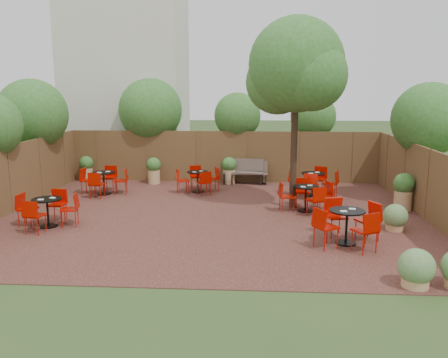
{
  "coord_description": "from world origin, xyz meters",
  "views": [
    {
      "loc": [
        1.13,
        -12.96,
        3.66
      ],
      "look_at": [
        0.29,
        0.5,
        1.0
      ],
      "focal_mm": 37.34,
      "sensor_mm": 36.0,
      "label": 1
    }
  ],
  "objects": [
    {
      "name": "ground",
      "position": [
        0.0,
        0.0,
        0.0
      ],
      "size": [
        80.0,
        80.0,
        0.0
      ],
      "primitive_type": "plane",
      "color": "#354F23",
      "rests_on": "ground"
    },
    {
      "name": "low_shrubs",
      "position": [
        4.64,
        -3.61,
        0.37
      ],
      "size": [
        1.47,
        4.22,
        0.74
      ],
      "color": "tan",
      "rests_on": "courtyard_paving"
    },
    {
      "name": "neighbour_building",
      "position": [
        -4.5,
        8.0,
        4.0
      ],
      "size": [
        5.0,
        4.0,
        8.0
      ],
      "primitive_type": "cube",
      "color": "beige",
      "rests_on": "ground"
    },
    {
      "name": "park_bench_right",
      "position": [
        0.77,
        4.63,
        0.51
      ],
      "size": [
        1.59,
        0.68,
        0.95
      ],
      "rotation": [
        0.0,
        0.0,
        -0.12
      ],
      "color": "brown",
      "rests_on": "courtyard_paving"
    },
    {
      "name": "fence_left",
      "position": [
        -6.0,
        0.0,
        1.0
      ],
      "size": [
        0.08,
        10.0,
        2.0
      ],
      "primitive_type": "cube",
      "color": "brown",
      "rests_on": "ground"
    },
    {
      "name": "park_bench_left",
      "position": [
        1.0,
        4.62,
        0.47
      ],
      "size": [
        1.42,
        0.49,
        0.87
      ],
      "rotation": [
        0.0,
        0.0,
        -0.03
      ],
      "color": "brown",
      "rests_on": "courtyard_paving"
    },
    {
      "name": "bistro_tables",
      "position": [
        0.21,
        0.75,
        0.47
      ],
      "size": [
        9.27,
        6.96,
        0.95
      ],
      "color": "black",
      "rests_on": "courtyard_paving"
    },
    {
      "name": "fence_back",
      "position": [
        0.0,
        5.0,
        1.0
      ],
      "size": [
        12.0,
        0.08,
        2.0
      ],
      "primitive_type": "cube",
      "color": "brown",
      "rests_on": "ground"
    },
    {
      "name": "overhang_foliage",
      "position": [
        -1.92,
        3.14,
        2.67
      ],
      "size": [
        15.57,
        10.37,
        2.53
      ],
      "color": "#2D6320",
      "rests_on": "ground"
    },
    {
      "name": "courtyard_paving",
      "position": [
        0.0,
        0.0,
        0.01
      ],
      "size": [
        12.0,
        10.0,
        0.02
      ],
      "primitive_type": "cube",
      "color": "#371A16",
      "rests_on": "ground"
    },
    {
      "name": "courtyard_tree",
      "position": [
        2.35,
        1.05,
        4.13
      ],
      "size": [
        2.89,
        2.81,
        5.68
      ],
      "rotation": [
        0.0,
        0.0,
        0.3
      ],
      "color": "black",
      "rests_on": "courtyard_paving"
    },
    {
      "name": "planters",
      "position": [
        0.06,
        3.41,
        0.59
      ],
      "size": [
        11.63,
        4.33,
        1.13
      ],
      "color": "tan",
      "rests_on": "courtyard_paving"
    },
    {
      "name": "fence_right",
      "position": [
        6.0,
        0.0,
        1.0
      ],
      "size": [
        0.08,
        10.0,
        2.0
      ],
      "primitive_type": "cube",
      "color": "brown",
      "rests_on": "ground"
    }
  ]
}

